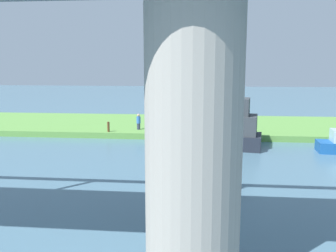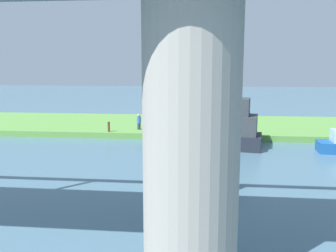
{
  "view_description": "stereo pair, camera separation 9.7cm",
  "coord_description": "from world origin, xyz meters",
  "views": [
    {
      "loc": [
        -1.4,
        29.43,
        6.06
      ],
      "look_at": [
        1.09,
        5.0,
        2.0
      ],
      "focal_mm": 39.08,
      "sensor_mm": 36.0,
      "label": 1
    },
    {
      "loc": [
        -1.5,
        29.42,
        6.06
      ],
      "look_at": [
        1.09,
        5.0,
        2.0
      ],
      "focal_mm": 39.08,
      "sensor_mm": 36.0,
      "label": 2
    }
  ],
  "objects": [
    {
      "name": "mooring_post",
      "position": [
        6.75,
        -0.5,
        0.93
      ],
      "size": [
        0.2,
        0.2,
        0.86
      ],
      "primitive_type": "cylinder",
      "color": "brown",
      "rests_on": "grassy_bank"
    },
    {
      "name": "person_on_bank",
      "position": [
        4.4,
        -1.89,
        1.2
      ],
      "size": [
        0.49,
        0.49,
        1.39
      ],
      "color": "#2D334C",
      "rests_on": "grassy_bank"
    },
    {
      "name": "ground_plane",
      "position": [
        0.0,
        0.0,
        0.0
      ],
      "size": [
        160.0,
        160.0,
        0.0
      ],
      "primitive_type": "plane",
      "color": "#476B7F"
    },
    {
      "name": "grassy_bank",
      "position": [
        0.0,
        -6.0,
        0.25
      ],
      "size": [
        80.0,
        12.0,
        0.5
      ],
      "primitive_type": "cube",
      "color": "#5B9342",
      "rests_on": "ground"
    },
    {
      "name": "motorboat_white",
      "position": [
        -1.87,
        2.13,
        1.51
      ],
      "size": [
        8.3,
        3.93,
        4.07
      ],
      "color": "#1E232D",
      "rests_on": "ground"
    },
    {
      "name": "bridge_pylon",
      "position": [
        -1.11,
        19.8,
        4.04
      ],
      "size": [
        2.62,
        2.62,
        8.09
      ],
      "primitive_type": "cylinder",
      "color": "#9E998E",
      "rests_on": "ground"
    }
  ]
}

